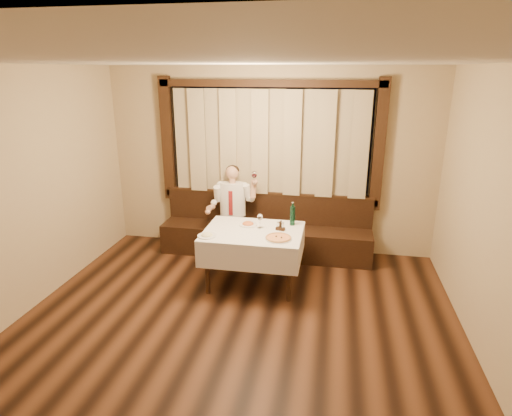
% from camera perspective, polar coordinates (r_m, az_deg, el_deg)
% --- Properties ---
extents(room, '(5.01, 6.01, 2.81)m').
position_cam_1_polar(room, '(4.62, -2.14, 2.37)').
color(room, black).
rests_on(room, ground).
extents(banquette, '(3.20, 0.61, 0.94)m').
position_cam_1_polar(banquette, '(6.63, 1.32, -3.49)').
color(banquette, black).
rests_on(banquette, ground).
extents(dining_table, '(1.27, 0.97, 0.76)m').
position_cam_1_polar(dining_table, '(5.57, -0.38, -4.04)').
color(dining_table, black).
rests_on(dining_table, ground).
extents(pizza, '(0.33, 0.33, 0.04)m').
position_cam_1_polar(pizza, '(5.27, 3.00, -3.99)').
color(pizza, white).
rests_on(pizza, dining_table).
extents(pasta_red, '(0.25, 0.25, 0.08)m').
position_cam_1_polar(pasta_red, '(5.72, -1.08, -1.96)').
color(pasta_red, white).
rests_on(pasta_red, dining_table).
extents(pasta_cream, '(0.24, 0.24, 0.08)m').
position_cam_1_polar(pasta_cream, '(5.37, -6.57, -3.45)').
color(pasta_cream, white).
rests_on(pasta_cream, dining_table).
extents(green_bottle, '(0.07, 0.07, 0.32)m').
position_cam_1_polar(green_bottle, '(5.71, 4.89, -0.98)').
color(green_bottle, '#0E4229').
rests_on(green_bottle, dining_table).
extents(table_wine_glass, '(0.07, 0.07, 0.20)m').
position_cam_1_polar(table_wine_glass, '(5.57, 0.53, -1.30)').
color(table_wine_glass, white).
rests_on(table_wine_glass, dining_table).
extents(cruet_caddy, '(0.12, 0.08, 0.12)m').
position_cam_1_polar(cruet_caddy, '(5.54, 3.27, -2.54)').
color(cruet_caddy, black).
rests_on(cruet_caddy, dining_table).
extents(seated_man, '(0.74, 0.56, 1.37)m').
position_cam_1_polar(seated_man, '(6.48, -3.23, 0.59)').
color(seated_man, black).
rests_on(seated_man, ground).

